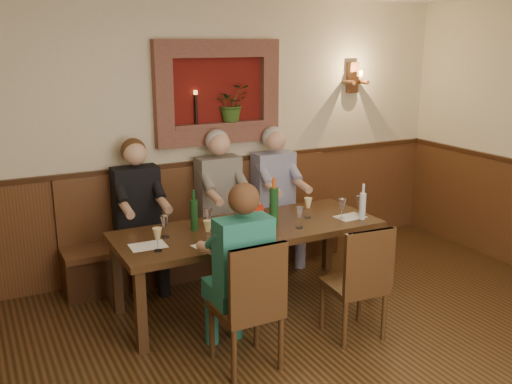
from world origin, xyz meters
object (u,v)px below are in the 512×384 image
bench (209,240)px  person_bench_left (141,227)px  person_bench_right (277,207)px  spittoon_bucket (251,220)px  person_bench_mid (223,214)px  wine_bottle_green_a (274,205)px  person_chair_front (238,287)px  chair_near_right (354,304)px  water_bottle (363,205)px  wine_bottle_green_b (194,214)px  dining_table (249,235)px  chair_near_left (247,329)px

bench → person_bench_left: (-0.76, -0.11, 0.28)m
person_bench_right → spittoon_bucket: 1.32m
person_bench_mid → wine_bottle_green_a: (0.12, -0.88, 0.31)m
person_bench_mid → spittoon_bucket: bearing=-99.7°
spittoon_bucket → person_bench_right: bearing=50.5°
person_chair_front → spittoon_bucket: 0.80m
chair_near_right → water_bottle: water_bottle is taller
bench → person_bench_left: 0.82m
chair_near_right → spittoon_bucket: size_ratio=3.95×
person_bench_mid → wine_bottle_green_a: person_bench_mid is taller
chair_near_right → wine_bottle_green_b: bearing=137.6°
dining_table → person_chair_front: (-0.48, -0.78, -0.09)m
person_bench_right → person_chair_front: 2.04m
chair_near_left → water_bottle: size_ratio=3.00×
chair_near_left → person_bench_left: person_bench_left is taller
chair_near_left → wine_bottle_green_b: bearing=88.6°
person_chair_front → wine_bottle_green_b: bearing=89.3°
person_bench_mid → person_chair_front: (-0.59, -1.61, -0.04)m
wine_bottle_green_b → water_bottle: 1.57m
dining_table → person_bench_left: (-0.76, 0.84, -0.06)m
chair_near_left → dining_table: bearing=61.9°
chair_near_left → person_chair_front: (-0.00, 0.14, 0.29)m
bench → person_chair_front: (-0.48, -1.72, 0.25)m
bench → wine_bottle_green_b: 1.09m
chair_near_left → person_bench_right: bearing=53.9°
bench → water_bottle: bench is taller
wine_bottle_green_b → water_bottle: bearing=-15.5°
person_bench_left → wine_bottle_green_b: size_ratio=4.04×
wine_bottle_green_a → wine_bottle_green_b: wine_bottle_green_a is taller
dining_table → water_bottle: water_bottle is taller
dining_table → spittoon_bucket: 0.26m
person_bench_mid → water_bottle: 1.48m
bench → person_bench_right: size_ratio=2.03×
water_bottle → wine_bottle_green_a: bearing=164.3°
spittoon_bucket → water_bottle: water_bottle is taller
bench → person_chair_front: bearing=-105.4°
dining_table → bench: size_ratio=0.80×
spittoon_bucket → wine_bottle_green_b: bearing=143.1°
bench → person_bench_right: bearing=-8.0°
spittoon_bucket → wine_bottle_green_b: 0.51m
bench → spittoon_bucket: bearing=-92.9°
chair_near_left → person_bench_left: 1.81m
bench → chair_near_left: size_ratio=2.96×
dining_table → wine_bottle_green_b: bearing=162.9°
person_bench_left → spittoon_bucket: size_ratio=6.03×
water_bottle → person_bench_right: bearing=104.3°
dining_table → water_bottle: bearing=-14.7°
person_chair_front → wine_bottle_green_b: 0.97m
person_bench_left → spittoon_bucket: 1.25m
dining_table → chair_near_left: bearing=-117.3°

